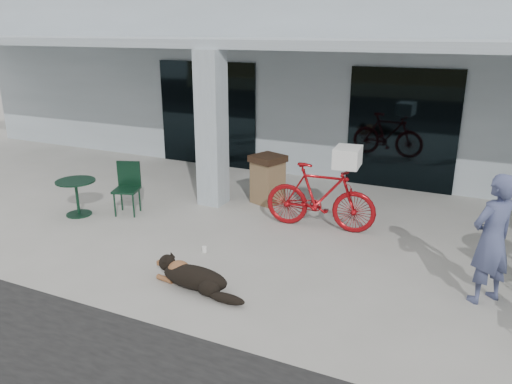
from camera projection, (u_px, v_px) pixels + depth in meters
The scene contains 14 objects.
ground at pixel (224, 259), 7.93m from camera, with size 80.00×80.00×0.00m, color #A5A29B.
building at pixel (363, 73), 14.53m from camera, with size 22.00×7.00×4.50m, color #ABB7C1.
storefront_glass_left at pixel (207, 114), 13.09m from camera, with size 2.80×0.06×2.70m, color black.
storefront_glass_right at pixel (402, 130), 11.06m from camera, with size 2.40×0.06×2.70m, color black.
column at pixel (212, 130), 10.03m from camera, with size 0.50×0.50×3.12m, color #ABB7C1.
overhang at pixel (307, 43), 10.02m from camera, with size 22.00×2.80×0.18m, color #ABB7C1.
bicycle at pixel (320, 197), 8.99m from camera, with size 0.57×2.02×1.21m, color #9A0C12.
laundry_basket at pixel (348, 157), 8.59m from camera, with size 0.58×0.43×0.34m, color white.
dog at pixel (195, 276), 6.97m from camera, with size 1.17×0.39×0.39m, color black, non-canonical shape.
cup_near_dog at pixel (204, 249), 8.17m from camera, with size 0.08×0.08×0.10m, color white.
cafe_table_near at pixel (77, 198), 9.72m from camera, with size 0.75×0.75×0.71m, color #133623, non-canonical shape.
cafe_chair_near at pixel (126, 189), 9.73m from camera, with size 0.46×0.51×1.02m, color #133623, non-canonical shape.
person at pixel (492, 239), 6.47m from camera, with size 0.65×0.43×1.78m, color #464D75.
trash_receptacle at pixel (268, 179), 10.37m from camera, with size 0.60×0.60×1.02m, color brown, non-canonical shape.
Camera 1 is at (3.54, -6.29, 3.49)m, focal length 35.00 mm.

